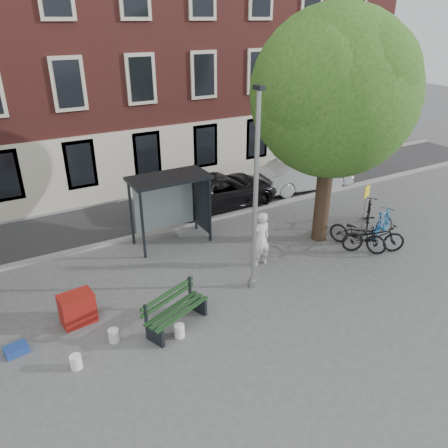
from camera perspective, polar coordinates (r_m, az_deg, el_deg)
ground at (r=13.95m, az=3.75°, el=-8.08°), size 90.00×90.00×0.00m
road at (r=19.45m, az=-7.58°, el=1.92°), size 40.00×4.00×0.01m
curb_near at (r=17.75m, az=-5.09°, el=-0.14°), size 40.00×0.25×0.12m
curb_far at (r=21.17m, az=-9.69°, el=3.92°), size 40.00×0.25×0.12m
building_row at (r=23.57m, az=-14.78°, el=23.00°), size 30.00×8.00×14.00m
lamppost at (r=12.63m, az=4.10°, el=2.51°), size 0.28×0.35×6.11m
tree_right at (r=15.39m, az=14.57°, el=16.92°), size 5.76×5.60×8.20m
bus_shelter at (r=16.04m, az=-5.95°, el=4.19°), size 2.85×1.45×2.62m
painter at (r=14.63m, az=4.80°, el=-2.00°), size 0.72×0.49×1.95m
bench at (r=12.13m, az=-6.37°, el=-11.32°), size 2.05×1.30×1.01m
bike_a at (r=16.49m, az=18.95°, el=-1.58°), size 2.31×1.81×1.17m
bike_b at (r=17.77m, az=19.93°, el=0.13°), size 1.90×1.14×1.11m
bike_c at (r=16.57m, az=17.08°, el=-1.21°), size 1.48×2.31×1.15m
bike_d at (r=18.53m, az=18.37°, el=1.40°), size 1.70×1.61×1.10m
car_dark at (r=19.40m, az=-0.45°, el=4.43°), size 5.33×2.53×1.47m
car_silver at (r=21.75m, az=10.51°, el=6.48°), size 4.90×2.13×1.57m
red_stand at (r=12.85m, az=-18.61°, el=-10.41°), size 0.96×0.69×0.90m
blue_crate at (r=12.60m, az=-25.50°, el=-14.58°), size 0.61×0.49×0.20m
bucket_a at (r=12.08m, az=-14.21°, el=-13.92°), size 0.30×0.30×0.36m
bucket_b at (r=11.94m, az=-5.86°, el=-13.70°), size 0.36×0.36×0.36m
bucket_c at (r=11.58m, az=-18.77°, el=-16.68°), size 0.30×0.30×0.36m
notice_sign at (r=17.23m, az=18.04°, el=3.10°), size 0.35×0.14×2.05m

